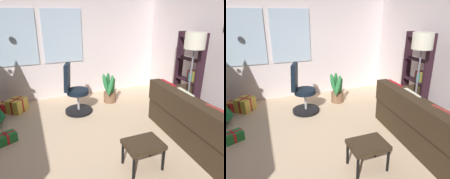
% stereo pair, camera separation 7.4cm
% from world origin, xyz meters
% --- Properties ---
extents(ground_plane, '(5.07, 5.24, 0.10)m').
position_xyz_m(ground_plane, '(0.00, 0.00, -0.05)').
color(ground_plane, beige).
extents(wall_back_with_windows, '(5.07, 0.12, 2.68)m').
position_xyz_m(wall_back_with_windows, '(-0.02, 2.67, 1.34)').
color(wall_back_with_windows, silver).
rests_on(wall_back_with_windows, ground_plane).
extents(couch, '(1.71, 2.10, 0.80)m').
position_xyz_m(couch, '(1.91, -0.31, 0.29)').
color(couch, '#38291A').
rests_on(couch, ground_plane).
extents(footstool, '(0.49, 0.38, 0.38)m').
position_xyz_m(footstool, '(0.58, -0.38, 0.33)').
color(footstool, '#38291A').
rests_on(footstool, ground_plane).
extents(gift_box_red, '(0.28, 0.28, 0.21)m').
position_xyz_m(gift_box_red, '(-1.29, 2.16, 0.10)').
color(gift_box_red, red).
rests_on(gift_box_red, ground_plane).
extents(gift_box_green, '(0.35, 0.29, 0.16)m').
position_xyz_m(gift_box_green, '(-1.16, 0.93, 0.08)').
color(gift_box_green, '#1E722D').
rests_on(gift_box_green, ground_plane).
extents(gift_box_gold, '(0.44, 0.45, 0.29)m').
position_xyz_m(gift_box_gold, '(-1.01, 2.10, 0.14)').
color(gift_box_gold, gold).
rests_on(gift_box_gold, ground_plane).
extents(office_chair, '(0.58, 0.56, 1.04)m').
position_xyz_m(office_chair, '(0.13, 1.61, 0.40)').
color(office_chair, black).
rests_on(office_chair, ground_plane).
extents(bookshelf, '(0.18, 0.64, 1.63)m').
position_xyz_m(bookshelf, '(2.32, 0.84, 0.72)').
color(bookshelf, black).
rests_on(bookshelf, ground_plane).
extents(floor_lamp, '(0.35, 0.35, 1.67)m').
position_xyz_m(floor_lamp, '(1.99, 0.43, 1.41)').
color(floor_lamp, slate).
rests_on(floor_lamp, ground_plane).
extents(potted_plant, '(0.32, 0.55, 0.69)m').
position_xyz_m(potted_plant, '(0.99, 1.85, 0.29)').
color(potted_plant, brown).
rests_on(potted_plant, ground_plane).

